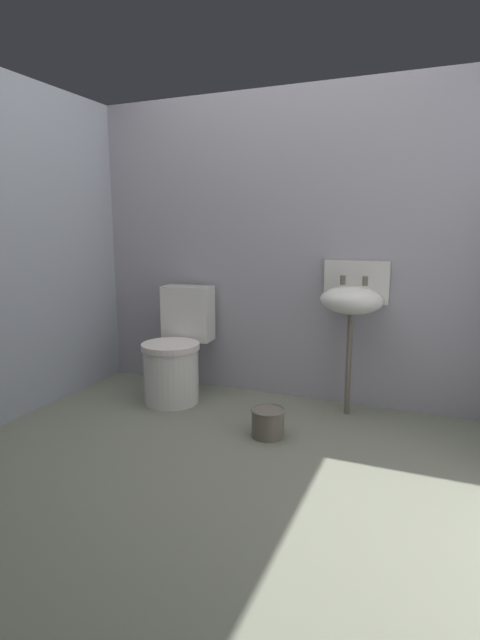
# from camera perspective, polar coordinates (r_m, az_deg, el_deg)

# --- Properties ---
(ground_plane) EXTENTS (3.28, 2.59, 0.08)m
(ground_plane) POSITION_cam_1_polar(r_m,az_deg,el_deg) (2.65, -2.37, -16.97)
(ground_plane) COLOR slate
(wall_back) EXTENTS (3.28, 0.10, 2.11)m
(wall_back) POSITION_cam_1_polar(r_m,az_deg,el_deg) (3.42, 5.67, 8.43)
(wall_back) COLOR #99969F
(wall_back) RESTS_ON ground
(wall_left) EXTENTS (0.10, 2.39, 2.11)m
(wall_left) POSITION_cam_1_polar(r_m,az_deg,el_deg) (3.34, -25.81, 7.35)
(wall_left) COLOR #969DA7
(wall_left) RESTS_ON ground
(toilet_near_wall) EXTENTS (0.43, 0.62, 0.78)m
(toilet_near_wall) POSITION_cam_1_polar(r_m,az_deg,el_deg) (3.44, -7.53, -4.02)
(toilet_near_wall) COLOR silver
(toilet_near_wall) RESTS_ON ground
(sink) EXTENTS (0.42, 0.35, 0.99)m
(sink) POSITION_cam_1_polar(r_m,az_deg,el_deg) (3.13, 13.12, 2.42)
(sink) COLOR #625C4E
(sink) RESTS_ON ground
(bucket) EXTENTS (0.21, 0.21, 0.17)m
(bucket) POSITION_cam_1_polar(r_m,az_deg,el_deg) (2.87, 3.33, -11.91)
(bucket) COLOR #625C4E
(bucket) RESTS_ON ground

